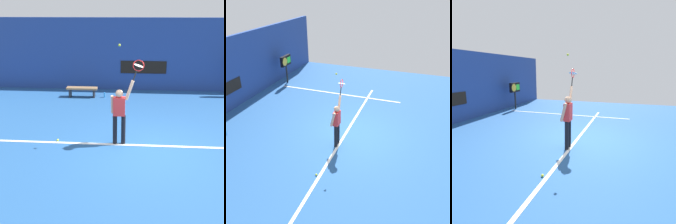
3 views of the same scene
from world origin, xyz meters
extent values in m
plane|color=#23518C|center=(0.00, 0.00, 0.00)|extent=(18.00, 18.00, 0.00)
cube|color=white|center=(0.00, 0.28, 0.01)|extent=(10.00, 0.10, 0.01)
cube|color=white|center=(3.83, 2.00, 0.01)|extent=(0.10, 7.00, 0.01)
cylinder|color=black|center=(-0.99, 0.35, 0.46)|extent=(0.13, 0.13, 0.92)
cylinder|color=black|center=(-0.74, 0.35, 0.46)|extent=(0.13, 0.13, 0.92)
cube|color=red|center=(-0.87, 0.35, 1.20)|extent=(0.34, 0.20, 0.55)
sphere|color=#D8A884|center=(-0.87, 0.35, 1.58)|extent=(0.22, 0.22, 0.22)
cylinder|color=#D8A884|center=(-0.58, 0.35, 1.69)|extent=(0.27, 0.09, 0.58)
cylinder|color=#D8A884|center=(-1.07, 0.43, 1.22)|extent=(0.09, 0.23, 0.58)
cylinder|color=black|center=(-0.45, 0.35, 2.10)|extent=(0.13, 0.03, 0.30)
torus|color=red|center=(-0.35, 0.35, 2.38)|extent=(0.40, 0.02, 0.40)
cylinder|color=silver|center=(-0.35, 0.35, 2.38)|extent=(0.25, 0.27, 0.09)
sphere|color=#CCE033|center=(-0.88, 0.36, 2.92)|extent=(0.07, 0.07, 0.07)
cylinder|color=black|center=(4.48, 5.62, 0.55)|extent=(0.10, 0.10, 1.11)
cube|color=black|center=(4.48, 5.62, 1.41)|extent=(0.95, 0.18, 0.60)
cylinder|color=gold|center=(4.23, 5.51, 1.41)|extent=(0.48, 0.02, 0.48)
cube|color=#26D833|center=(4.68, 5.51, 1.41)|extent=(0.38, 0.02, 0.36)
cylinder|color=#338CD8|center=(-1.77, 4.97, 0.12)|extent=(0.07, 0.07, 0.24)
sphere|color=#CCE033|center=(-2.76, 0.39, 0.03)|extent=(0.07, 0.07, 0.07)
camera|label=1|loc=(-0.51, -7.29, 3.87)|focal=45.16mm
camera|label=2|loc=(-8.57, -2.46, 5.76)|focal=40.44mm
camera|label=3|loc=(-6.68, -1.46, 2.47)|focal=31.94mm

